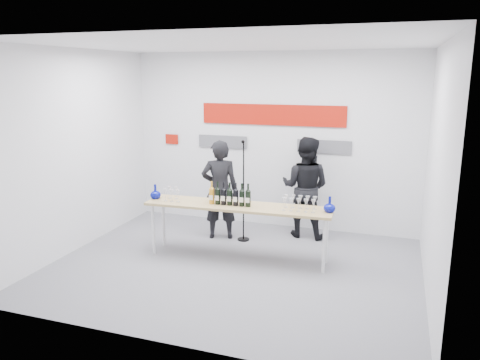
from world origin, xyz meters
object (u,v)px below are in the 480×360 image
object	(u,v)px
tasting_table	(238,209)
mic_stand	(243,210)
presenter_left	(220,190)
presenter_right	(305,187)

from	to	relation	value
tasting_table	mic_stand	distance (m)	0.80
tasting_table	presenter_left	bearing A→B (deg)	124.16
tasting_table	presenter_left	size ratio (longest dim) A/B	1.68
mic_stand	presenter_right	bearing A→B (deg)	11.52
presenter_left	mic_stand	xyz separation A→B (m)	(0.40, -0.00, -0.31)
tasting_table	mic_stand	size ratio (longest dim) A/B	1.66
presenter_right	mic_stand	distance (m)	1.08
tasting_table	mic_stand	bearing A→B (deg)	99.38
presenter_left	presenter_right	world-z (taller)	presenter_right
tasting_table	mic_stand	xyz separation A→B (m)	(-0.16, 0.75, -0.25)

